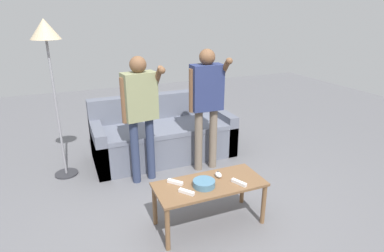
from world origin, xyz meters
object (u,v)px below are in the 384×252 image
at_px(game_remote_wand_near, 175,182).
at_px(player_left, 140,106).
at_px(couch, 163,136).
at_px(coffee_table, 210,189).
at_px(snack_bowl, 204,184).
at_px(player_right, 207,97).
at_px(floor_lamp, 47,43).
at_px(game_remote_wand_spare, 187,192).
at_px(game_remote_nunchuk, 218,175).
at_px(game_remote_wand_far, 239,183).

bearing_deg(game_remote_wand_near, player_left, 93.95).
relative_size(couch, coffee_table, 1.85).
bearing_deg(snack_bowl, player_right, 64.22).
bearing_deg(floor_lamp, player_left, -29.91).
relative_size(coffee_table, player_right, 0.67).
relative_size(game_remote_wand_near, game_remote_wand_spare, 1.00).
height_order(couch, game_remote_nunchuk, couch).
xyz_separation_m(game_remote_wand_near, game_remote_wand_far, (0.54, -0.23, -0.00)).
bearing_deg(player_right, game_remote_wand_near, -128.53).
bearing_deg(game_remote_wand_spare, snack_bowl, 14.50).
distance_m(player_right, game_remote_wand_far, 1.30).
height_order(couch, snack_bowl, couch).
bearing_deg(game_remote_wand_far, player_right, 79.80).
relative_size(couch, snack_bowl, 9.39).
bearing_deg(game_remote_wand_far, floor_lamp, 131.29).
xyz_separation_m(floor_lamp, game_remote_wand_far, (1.49, -1.70, -1.16)).
relative_size(couch, game_remote_wand_near, 13.75).
bearing_deg(coffee_table, floor_lamp, 128.27).
relative_size(player_right, game_remote_wand_near, 11.10).
xyz_separation_m(snack_bowl, floor_lamp, (-1.17, 1.61, 1.14)).
distance_m(game_remote_nunchuk, game_remote_wand_far, 0.22).
xyz_separation_m(coffee_table, game_remote_wand_far, (0.24, -0.12, 0.08)).
relative_size(game_remote_nunchuk, game_remote_wand_spare, 0.63).
bearing_deg(floor_lamp, game_remote_wand_spare, -59.39).
height_order(snack_bowl, game_remote_wand_spare, snack_bowl).
bearing_deg(snack_bowl, floor_lamp, 126.06).
height_order(couch, player_right, player_right).
relative_size(floor_lamp, player_left, 1.25).
height_order(player_right, game_remote_wand_spare, player_right).
bearing_deg(game_remote_wand_near, game_remote_wand_spare, -80.05).
distance_m(game_remote_nunchuk, player_left, 1.21).
relative_size(snack_bowl, game_remote_wand_near, 1.46).
bearing_deg(floor_lamp, game_remote_nunchuk, -47.61).
relative_size(player_right, game_remote_wand_far, 9.73).
relative_size(floor_lamp, game_remote_wand_spare, 13.52).
relative_size(couch, game_remote_nunchuk, 21.69).
bearing_deg(game_remote_wand_near, snack_bowl, -33.34).
bearing_deg(game_remote_nunchuk, game_remote_wand_spare, -158.36).
xyz_separation_m(floor_lamp, player_left, (0.88, -0.51, -0.67)).
distance_m(player_left, player_right, 0.82).
distance_m(coffee_table, snack_bowl, 0.12).
xyz_separation_m(floor_lamp, game_remote_wand_near, (0.95, -1.46, -1.16)).
relative_size(coffee_table, game_remote_wand_near, 7.44).
bearing_deg(couch, player_right, -56.81).
xyz_separation_m(coffee_table, player_left, (-0.36, 1.07, 0.56)).
relative_size(game_remote_nunchuk, player_left, 0.06).
height_order(couch, coffee_table, couch).
bearing_deg(player_left, snack_bowl, -75.21).
bearing_deg(coffee_table, game_remote_wand_near, 158.65).
height_order(game_remote_nunchuk, game_remote_wand_far, game_remote_nunchuk).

